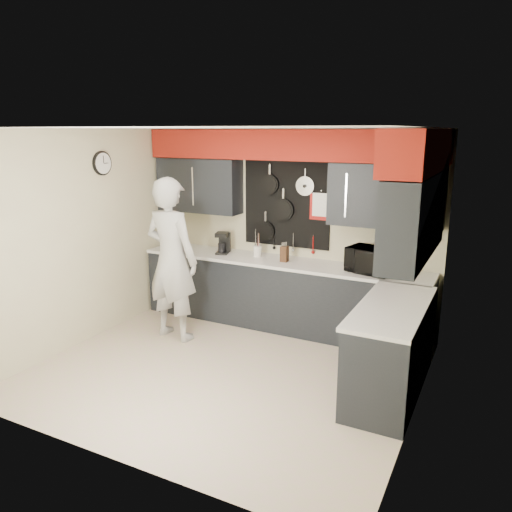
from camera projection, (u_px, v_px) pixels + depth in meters
The scene contains 10 objects.
ground at pixel (226, 370), 5.52m from camera, with size 4.00×4.00×0.00m, color #C0A895.
back_wall_assembly at pixel (287, 176), 6.41m from camera, with size 4.00×0.36×2.60m.
right_wall_assembly at pixel (417, 203), 4.46m from camera, with size 0.36×3.50×2.60m.
left_wall_assembly at pixel (84, 235), 6.08m from camera, with size 0.05×3.50×2.60m.
base_cabinets at pixel (306, 307), 6.17m from camera, with size 3.95×2.20×0.92m.
microwave at pixel (371, 260), 5.95m from camera, with size 0.55×0.37×0.30m, color black.
knife_block at pixel (284, 254), 6.46m from camera, with size 0.09×0.09×0.20m, color #372011.
utensil_crock at pixel (257, 251), 6.74m from camera, with size 0.11×0.11×0.15m, color white.
coffee_maker at pixel (223, 242), 6.89m from camera, with size 0.22×0.24×0.30m.
person at pixel (172, 260), 6.18m from camera, with size 0.75×0.49×2.04m, color #A3A3A1.
Camera 1 is at (2.56, -4.35, 2.58)m, focal length 35.00 mm.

